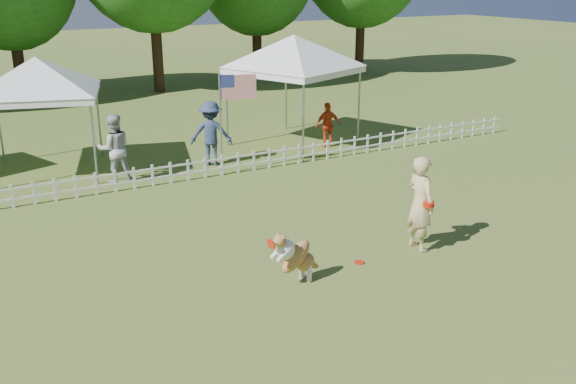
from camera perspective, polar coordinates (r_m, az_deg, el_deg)
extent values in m
plane|color=#34551B|center=(12.33, 6.08, -7.21)|extent=(120.00, 120.00, 0.00)
imported|color=tan|center=(13.23, 11.68, -1.01)|extent=(0.48, 0.73, 1.98)
cylinder|color=red|center=(12.76, 6.35, -6.23)|extent=(0.26, 0.26, 0.02)
imported|color=#A6A5AB|center=(17.89, -15.17, 3.75)|extent=(0.98, 0.80, 1.88)
imported|color=navy|center=(19.05, -6.86, 5.21)|extent=(1.42, 1.20, 1.90)
imported|color=red|center=(21.02, 3.55, 5.98)|extent=(0.90, 0.47, 1.46)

